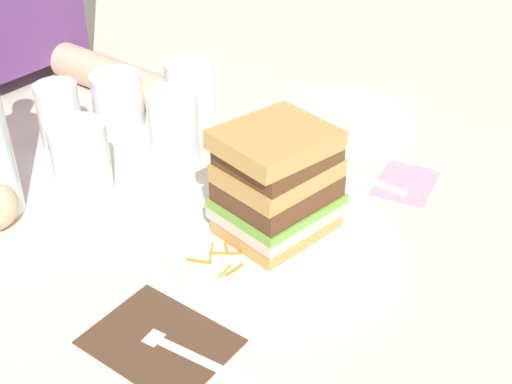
{
  "coord_description": "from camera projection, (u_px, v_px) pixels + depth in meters",
  "views": [
    {
      "loc": [
        -0.51,
        -0.38,
        0.49
      ],
      "look_at": [
        0.01,
        0.01,
        0.06
      ],
      "focal_mm": 47.76,
      "sensor_mm": 36.0,
      "label": 1
    }
  ],
  "objects": [
    {
      "name": "main_plate",
      "position": [
        276.0,
        235.0,
        0.79
      ],
      "size": [
        0.27,
        0.27,
        0.02
      ],
      "primitive_type": "cylinder",
      "color": "white",
      "rests_on": "ground_plane"
    },
    {
      "name": "knife",
      "position": [
        344.0,
        171.0,
        0.92
      ],
      "size": [
        0.02,
        0.2,
        0.0
      ],
      "color": "silver",
      "rests_on": "ground_plane"
    },
    {
      "name": "carrot_shred_1",
      "position": [
        224.0,
        252.0,
        0.75
      ],
      "size": [
        0.02,
        0.03,
        0.0
      ],
      "primitive_type": "cylinder",
      "rotation": [
        0.0,
        1.57,
        5.34
      ],
      "color": "orange",
      "rests_on": "main_plate"
    },
    {
      "name": "fork",
      "position": [
        179.0,
        347.0,
        0.65
      ],
      "size": [
        0.03,
        0.17,
        0.0
      ],
      "color": "silver",
      "rests_on": "napkin_dark"
    },
    {
      "name": "empty_tumbler_3",
      "position": [
        81.0,
        159.0,
        0.86
      ],
      "size": [
        0.07,
        0.07,
        0.1
      ],
      "primitive_type": "cylinder",
      "color": "silver",
      "rests_on": "ground_plane"
    },
    {
      "name": "juice_glass",
      "position": [
        174.0,
        130.0,
        0.92
      ],
      "size": [
        0.07,
        0.07,
        0.1
      ],
      "color": "white",
      "rests_on": "ground_plane"
    },
    {
      "name": "napkin_pink",
      "position": [
        406.0,
        183.0,
        0.9
      ],
      "size": [
        0.11,
        0.09,
        0.0
      ],
      "primitive_type": "cube",
      "rotation": [
        0.0,
        0.0,
        0.2
      ],
      "color": "pink",
      "rests_on": "ground_plane"
    },
    {
      "name": "carrot_shred_8",
      "position": [
        329.0,
        198.0,
        0.84
      ],
      "size": [
        0.02,
        0.02,
        0.0
      ],
      "primitive_type": "cylinder",
      "rotation": [
        0.0,
        1.57,
        0.69
      ],
      "color": "orange",
      "rests_on": "main_plate"
    },
    {
      "name": "carrot_shred_13",
      "position": [
        314.0,
        197.0,
        0.84
      ],
      "size": [
        0.0,
        0.03,
        0.0
      ],
      "primitive_type": "cylinder",
      "rotation": [
        0.0,
        1.57,
        4.73
      ],
      "color": "orange",
      "rests_on": "main_plate"
    },
    {
      "name": "side_plate",
      "position": [
        342.0,
        117.0,
        1.04
      ],
      "size": [
        0.2,
        0.2,
        0.01
      ],
      "primitive_type": "cylinder",
      "color": "white",
      "rests_on": "ground_plane"
    },
    {
      "name": "carrot_shred_14",
      "position": [
        322.0,
        200.0,
        0.84
      ],
      "size": [
        0.03,
        0.02,
        0.0
      ],
      "primitive_type": "cylinder",
      "rotation": [
        0.0,
        1.57,
        2.69
      ],
      "color": "orange",
      "rests_on": "main_plate"
    },
    {
      "name": "empty_tumbler_1",
      "position": [
        118.0,
        99.0,
        1.02
      ],
      "size": [
        0.08,
        0.08,
        0.08
      ],
      "primitive_type": "cylinder",
      "color": "silver",
      "rests_on": "ground_plane"
    },
    {
      "name": "carrot_shred_5",
      "position": [
        234.0,
        270.0,
        0.73
      ],
      "size": [
        0.02,
        0.01,
        0.0
      ],
      "primitive_type": "cylinder",
      "rotation": [
        0.0,
        1.57,
        3.02
      ],
      "color": "orange",
      "rests_on": "main_plate"
    },
    {
      "name": "carrot_shred_10",
      "position": [
        326.0,
        194.0,
        0.85
      ],
      "size": [
        0.02,
        0.02,
        0.0
      ],
      "primitive_type": "cylinder",
      "rotation": [
        0.0,
        1.57,
        2.19
      ],
      "color": "orange",
      "rests_on": "main_plate"
    },
    {
      "name": "carrot_shred_4",
      "position": [
        211.0,
        252.0,
        0.75
      ],
      "size": [
        0.03,
        0.02,
        0.0
      ],
      "primitive_type": "cylinder",
      "rotation": [
        0.0,
        1.57,
        0.6
      ],
      "color": "orange",
      "rests_on": "main_plate"
    },
    {
      "name": "carrot_shred_12",
      "position": [
        329.0,
        208.0,
        0.82
      ],
      "size": [
        0.03,
        0.01,
        0.0
      ],
      "primitive_type": "cylinder",
      "rotation": [
        0.0,
        1.57,
        0.25
      ],
      "color": "orange",
      "rests_on": "main_plate"
    },
    {
      "name": "carrot_shred_0",
      "position": [
        199.0,
        261.0,
        0.74
      ],
      "size": [
        0.01,
        0.03,
        0.0
      ],
      "primitive_type": "cylinder",
      "rotation": [
        0.0,
        1.57,
        2.01
      ],
      "color": "orange",
      "rests_on": "main_plate"
    },
    {
      "name": "carrot_shred_7",
      "position": [
        309.0,
        197.0,
        0.84
      ],
      "size": [
        0.01,
        0.02,
        0.0
      ],
      "primitive_type": "cylinder",
      "rotation": [
        0.0,
        1.57,
        1.19
      ],
      "color": "orange",
      "rests_on": "main_plate"
    },
    {
      "name": "sandwich",
      "position": [
        277.0,
        183.0,
        0.75
      ],
      "size": [
        0.14,
        0.12,
        0.14
      ],
      "color": "tan",
      "rests_on": "main_plate"
    },
    {
      "name": "napkin_dark",
      "position": [
        160.0,
        341.0,
        0.66
      ],
      "size": [
        0.11,
        0.14,
        0.0
      ],
      "primitive_type": "cube",
      "rotation": [
        0.0,
        0.0,
        0.02
      ],
      "color": "#4C3323",
      "rests_on": "ground_plane"
    },
    {
      "name": "empty_tumbler_2",
      "position": [
        190.0,
        90.0,
        1.03
      ],
      "size": [
        0.08,
        0.08,
        0.09
      ],
      "primitive_type": "cylinder",
      "color": "silver",
      "rests_on": "ground_plane"
    },
    {
      "name": "ground_plane",
      "position": [
        262.0,
        237.0,
        0.8
      ],
      "size": [
        3.0,
        3.0,
        0.0
      ],
      "primitive_type": "plane",
      "color": "beige"
    },
    {
      "name": "carrot_shred_3",
      "position": [
        227.0,
        248.0,
        0.76
      ],
      "size": [
        0.01,
        0.02,
        0.0
      ],
      "primitive_type": "cylinder",
      "rotation": [
        0.0,
        1.57,
        4.01
      ],
      "color": "orange",
      "rests_on": "main_plate"
    },
    {
      "name": "carrot_shred_9",
      "position": [
        335.0,
        206.0,
        0.83
      ],
      "size": [
        0.02,
        0.01,
        0.0
      ],
      "primitive_type": "cylinder",
      "rotation": [
        0.0,
        1.57,
        5.91
      ],
      "color": "orange",
      "rests_on": "main_plate"
    },
    {
      "name": "empty_tumbler_0",
      "position": [
        58.0,
        117.0,
        0.95
      ],
      "size": [
        0.06,
        0.06,
        0.1
      ],
      "primitive_type": "cylinder",
      "color": "silver",
      "rests_on": "ground_plane"
    },
    {
      "name": "carrot_shred_11",
      "position": [
        329.0,
        202.0,
        0.83
      ],
      "size": [
        0.01,
        0.02,
        0.0
      ],
      "primitive_type": "cylinder",
      "rotation": [
        0.0,
        1.57,
        4.82
      ],
      "color": "orange",
      "rests_on": "main_plate"
    },
    {
      "name": "carrot_shred_2",
      "position": [
        225.0,
        271.0,
        0.72
      ],
      "size": [
        0.02,
        0.01,
        0.0
      ],
      "primitive_type": "cylinder",
      "rotation": [
        0.0,
        1.57,
        0.12
      ],
      "color": "orange",
      "rests_on": "main_plate"
    },
    {
      "name": "carrot_shred_6",
      "position": [
        333.0,
        197.0,
        0.84
      ],
      "size": [
        0.01,
        0.02,
        0.0
      ],
      "primitive_type": "cylinder",
      "rotation": [
        0.0,
        1.57,
        1.96
      ],
      "color": "orange",
      "rests_on": "main_plate"
    }
  ]
}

